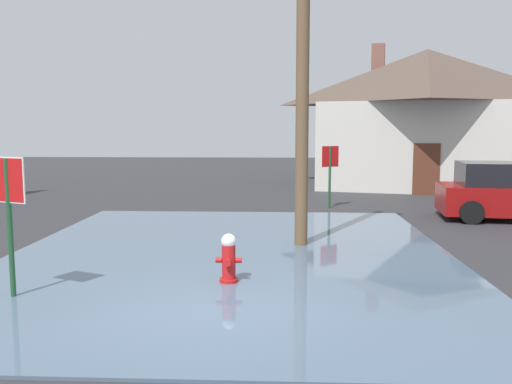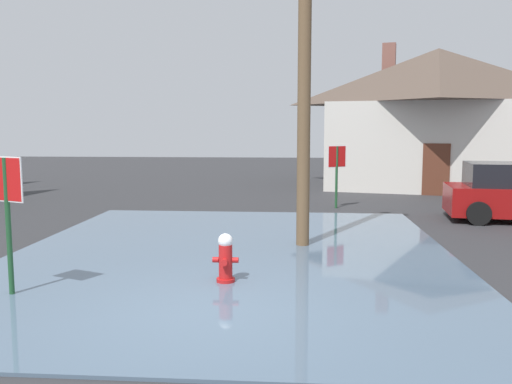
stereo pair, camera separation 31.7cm
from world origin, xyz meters
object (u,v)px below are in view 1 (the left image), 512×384
Objects in this scene: utility_pole at (303,55)px; stop_sign_far at (330,164)px; stop_sign_near at (8,199)px; fire_hydrant at (229,260)px; house at (425,116)px.

stop_sign_far is at bearing 78.90° from utility_pole.
utility_pole is at bearing 40.56° from stop_sign_near.
stop_sign_near reaches higher than stop_sign_far.
fire_hydrant is 17.49m from house.
fire_hydrant is 9.17m from stop_sign_far.
house is at bearing 57.78° from stop_sign_near.
stop_sign_near is 11.22m from stop_sign_far.
utility_pole reaches higher than fire_hydrant.
fire_hydrant is at bearing 15.81° from stop_sign_near.
fire_hydrant is 0.08× the size of house.
utility_pole is 14.08m from house.
utility_pole reaches higher than house.
house is (10.45, 16.59, 1.59)m from stop_sign_near.
utility_pole is at bearing -101.10° from stop_sign_far.
stop_sign_near is at bearing -139.44° from utility_pole.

